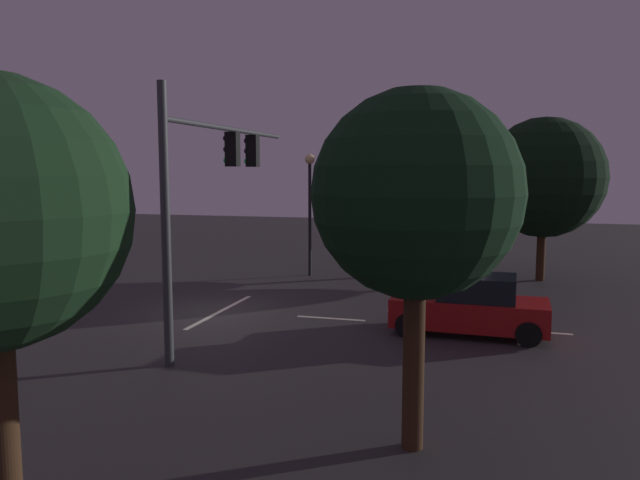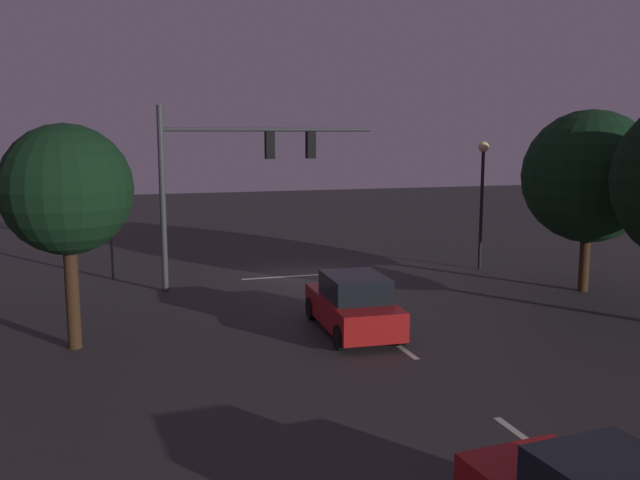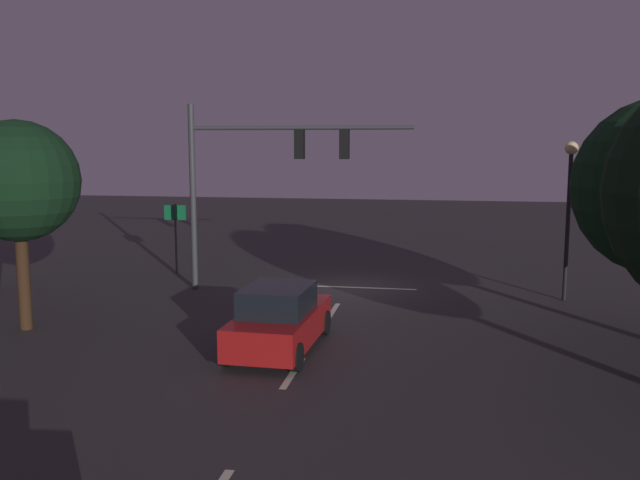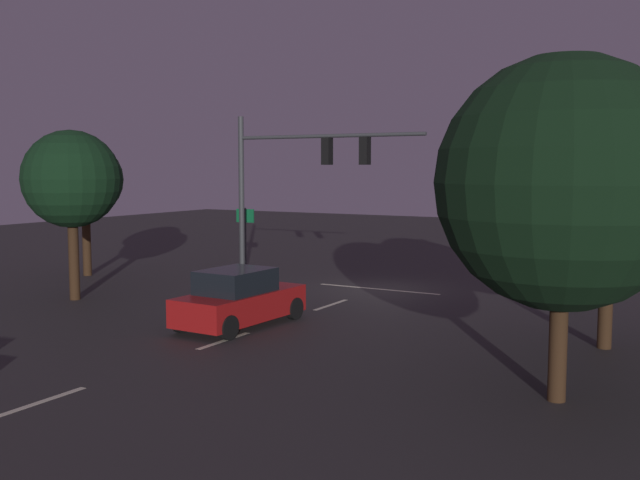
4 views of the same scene
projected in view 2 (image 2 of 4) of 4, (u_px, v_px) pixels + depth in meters
ground_plane at (301, 275)px, 28.00m from camera, size 80.00×80.00×0.00m
traffic_signal_assembly at (233, 165)px, 25.11m from camera, size 7.97×0.47×6.66m
lane_dash_far at (331, 297)px, 24.22m from camera, size 0.16×2.20×0.01m
lane_dash_mid at (400, 346)px, 18.55m from camera, size 0.16×2.20×0.01m
lane_dash_near at (528, 441)px, 12.88m from camera, size 0.16×2.20×0.01m
stop_bar at (303, 276)px, 27.78m from camera, size 5.00×0.16×0.01m
car_approaching at (353, 305)px, 19.85m from camera, size 2.06×4.43×1.70m
street_lamp_left_kerb at (482, 181)px, 28.55m from camera, size 0.44×0.44×5.35m
route_sign at (111, 227)px, 26.88m from camera, size 0.90×0.10×2.84m
tree_left_near at (589, 177)px, 24.47m from camera, size 4.71×4.71×6.52m
tree_right_far at (67, 190)px, 17.80m from camera, size 3.40×3.40×5.95m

